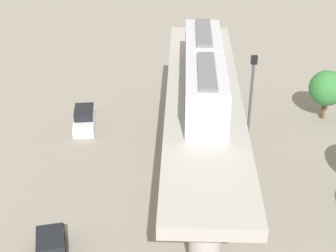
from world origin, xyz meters
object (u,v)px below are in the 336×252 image
train (204,72)px  tree_far_corner (327,88)px  parked_car_black (51,250)px  parked_car_white (84,119)px  signal_post (250,112)px

train → tree_far_corner: (11.43, 9.38, -5.60)m
parked_car_black → parked_car_white: 16.50m
tree_far_corner → signal_post: bearing=-131.6°
train → parked_car_black: size_ratio=3.00×
parked_car_white → tree_far_corner: size_ratio=0.94×
train → parked_car_white: bearing=145.1°
signal_post → tree_far_corner: bearing=48.4°
train → tree_far_corner: bearing=39.4°
train → parked_car_black: 15.41m
tree_far_corner → signal_post: 12.30m
parked_car_black → tree_far_corner: size_ratio=0.97×
signal_post → parked_car_black: bearing=-142.6°
train → parked_car_white: 14.70m
parked_car_black → signal_post: (12.75, 9.73, 4.62)m
parked_car_black → signal_post: 16.69m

